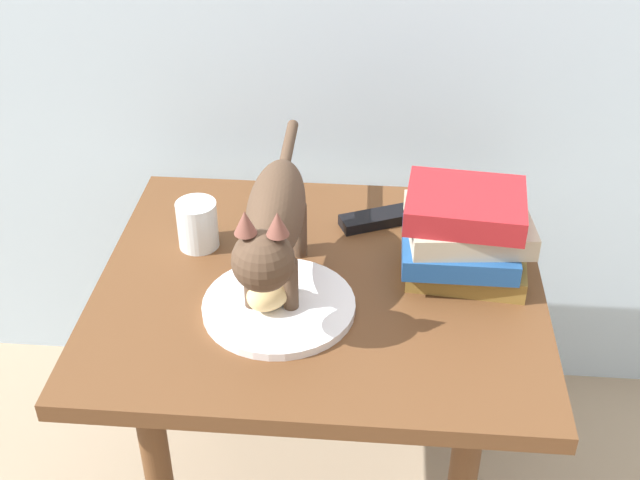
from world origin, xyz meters
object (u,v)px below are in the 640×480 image
object	(u,v)px
plate	(279,306)
cat	(274,222)
bread_roll	(269,292)
candle_jar	(198,227)
book_stack	(465,234)
side_table	(320,318)
tv_remote	(381,218)

from	to	relation	value
plate	cat	bearing A→B (deg)	102.85
bread_roll	cat	world-z (taller)	cat
bread_roll	cat	distance (m)	0.11
bread_roll	candle_jar	size ratio (longest dim) A/B	0.94
plate	book_stack	distance (m)	0.32
bread_roll	cat	xyz separation A→B (m)	(0.00, 0.05, 0.09)
bread_roll	candle_jar	bearing A→B (deg)	130.45
side_table	cat	world-z (taller)	cat
plate	book_stack	world-z (taller)	book_stack
plate	bread_roll	distance (m)	0.04
bread_roll	cat	bearing A→B (deg)	87.50
book_stack	side_table	bearing A→B (deg)	-169.82
plate	candle_jar	world-z (taller)	candle_jar
plate	bread_roll	xyz separation A→B (m)	(-0.01, -0.01, 0.03)
cat	candle_jar	world-z (taller)	cat
candle_jar	cat	bearing A→B (deg)	-38.37
plate	cat	distance (m)	0.13
side_table	plate	world-z (taller)	plate
plate	candle_jar	bearing A→B (deg)	134.16
bread_roll	candle_jar	xyz separation A→B (m)	(-0.15, 0.17, -0.00)
plate	candle_jar	distance (m)	0.23
candle_jar	tv_remote	size ratio (longest dim) A/B	0.57
book_stack	tv_remote	size ratio (longest dim) A/B	1.43
cat	candle_jar	bearing A→B (deg)	141.63
plate	book_stack	bearing A→B (deg)	22.94
tv_remote	bread_roll	bearing A→B (deg)	-145.26
candle_jar	tv_remote	bearing A→B (deg)	17.18
side_table	candle_jar	distance (m)	0.26
side_table	plate	distance (m)	0.13
tv_remote	candle_jar	bearing A→B (deg)	173.54
side_table	tv_remote	bearing A→B (deg)	62.19
bread_roll	tv_remote	bearing A→B (deg)	58.37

